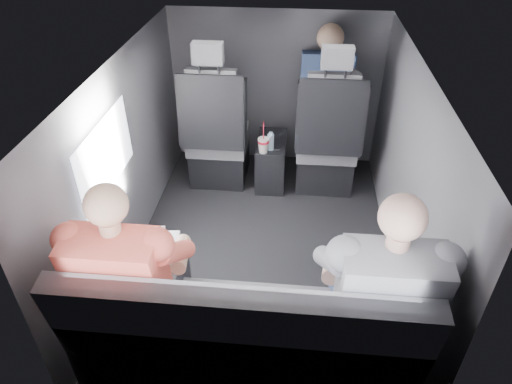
# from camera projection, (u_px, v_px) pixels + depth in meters

# --- Properties ---
(floor) EXTENTS (2.60, 2.60, 0.00)m
(floor) POSITION_uv_depth(u_px,v_px,m) (262.00, 247.00, 3.31)
(floor) COLOR black
(floor) RESTS_ON ground
(ceiling) EXTENTS (2.60, 2.60, 0.00)m
(ceiling) POSITION_uv_depth(u_px,v_px,m) (264.00, 66.00, 2.53)
(ceiling) COLOR #B2B2AD
(ceiling) RESTS_ON panel_back
(panel_left) EXTENTS (0.02, 2.60, 1.35)m
(panel_left) POSITION_uv_depth(u_px,v_px,m) (127.00, 162.00, 2.99)
(panel_left) COLOR #56565B
(panel_left) RESTS_ON floor
(panel_right) EXTENTS (0.02, 2.60, 1.35)m
(panel_right) POSITION_uv_depth(u_px,v_px,m) (407.00, 176.00, 2.84)
(panel_right) COLOR #56565B
(panel_right) RESTS_ON floor
(panel_front) EXTENTS (1.80, 0.02, 1.35)m
(panel_front) POSITION_uv_depth(u_px,v_px,m) (276.00, 89.00, 3.97)
(panel_front) COLOR #56565B
(panel_front) RESTS_ON floor
(panel_back) EXTENTS (1.80, 0.02, 1.35)m
(panel_back) POSITION_uv_depth(u_px,v_px,m) (237.00, 339.00, 1.86)
(panel_back) COLOR #56565B
(panel_back) RESTS_ON floor
(side_window) EXTENTS (0.02, 0.75, 0.42)m
(side_window) POSITION_uv_depth(u_px,v_px,m) (106.00, 156.00, 2.61)
(side_window) COLOR white
(side_window) RESTS_ON panel_left
(seatbelt) EXTENTS (0.35, 0.11, 0.59)m
(seatbelt) POSITION_uv_depth(u_px,v_px,m) (332.00, 109.00, 3.35)
(seatbelt) COLOR black
(seatbelt) RESTS_ON front_seat_right
(front_seat_left) EXTENTS (0.52, 0.58, 1.26)m
(front_seat_left) POSITION_uv_depth(u_px,v_px,m) (217.00, 140.00, 3.79)
(front_seat_left) COLOR black
(front_seat_left) RESTS_ON floor
(front_seat_right) EXTENTS (0.52, 0.58, 1.26)m
(front_seat_right) POSITION_uv_depth(u_px,v_px,m) (326.00, 145.00, 3.72)
(front_seat_right) COLOR black
(front_seat_right) RESTS_ON floor
(center_console) EXTENTS (0.24, 0.48, 0.41)m
(center_console) POSITION_uv_depth(u_px,v_px,m) (271.00, 161.00, 3.90)
(center_console) COLOR black
(center_console) RESTS_ON floor
(rear_bench) EXTENTS (1.60, 0.57, 0.92)m
(rear_bench) POSITION_uv_depth(u_px,v_px,m) (245.00, 345.00, 2.26)
(rear_bench) COLOR #58585C
(rear_bench) RESTS_ON floor
(soda_cup) EXTENTS (0.09, 0.09, 0.27)m
(soda_cup) POSITION_uv_depth(u_px,v_px,m) (263.00, 145.00, 3.59)
(soda_cup) COLOR white
(soda_cup) RESTS_ON center_console
(water_bottle) EXTENTS (0.05, 0.05, 0.15)m
(water_bottle) POSITION_uv_depth(u_px,v_px,m) (271.00, 142.00, 3.63)
(water_bottle) COLOR #B2D4F2
(water_bottle) RESTS_ON center_console
(laptop_white) EXTENTS (0.38, 0.36, 0.26)m
(laptop_white) POSITION_uv_depth(u_px,v_px,m) (140.00, 248.00, 2.36)
(laptop_white) COLOR white
(laptop_white) RESTS_ON passenger_rear_left
(laptop_black) EXTENTS (0.40, 0.37, 0.26)m
(laptop_black) POSITION_uv_depth(u_px,v_px,m) (366.00, 264.00, 2.27)
(laptop_black) COLOR black
(laptop_black) RESTS_ON passenger_rear_right
(passenger_rear_left) EXTENTS (0.51, 0.63, 1.24)m
(passenger_rear_left) POSITION_uv_depth(u_px,v_px,m) (134.00, 277.00, 2.20)
(passenger_rear_left) COLOR #2F3034
(passenger_rear_left) RESTS_ON rear_bench
(passenger_rear_right) EXTENTS (0.53, 0.64, 1.26)m
(passenger_rear_right) POSITION_uv_depth(u_px,v_px,m) (378.00, 293.00, 2.10)
(passenger_rear_right) COLOR navy
(passenger_rear_right) RESTS_ON rear_bench
(passenger_front_right) EXTENTS (0.42, 0.42, 0.87)m
(passenger_front_right) POSITION_uv_depth(u_px,v_px,m) (325.00, 91.00, 3.73)
(passenger_front_right) COLOR navy
(passenger_front_right) RESTS_ON front_seat_right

